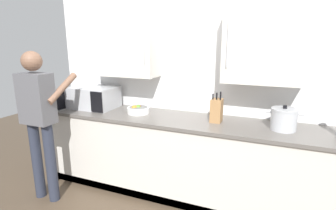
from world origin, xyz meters
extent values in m
cube|color=white|center=(0.00, 1.21, 1.32)|extent=(3.61, 0.10, 2.64)
cube|color=beige|center=(-0.78, 1.00, 1.71)|extent=(0.78, 0.32, 0.82)
cylinder|color=#B7BABF|center=(-0.45, 0.83, 1.71)|extent=(0.01, 0.01, 0.49)
cube|color=beige|center=(0.78, 1.00, 1.71)|extent=(0.78, 0.32, 0.82)
cylinder|color=#B7BABF|center=(0.45, 0.83, 1.71)|extent=(0.01, 0.01, 0.49)
cube|color=beige|center=(0.00, 0.84, 0.43)|extent=(3.27, 0.62, 0.86)
cube|color=#605B56|center=(0.00, 0.84, 0.88)|extent=(3.31, 0.66, 0.03)
cube|color=black|center=(0.00, 0.55, 0.04)|extent=(3.27, 0.04, 0.09)
cube|color=#B7BABF|center=(-1.20, 0.89, 1.03)|extent=(0.56, 0.42, 0.26)
cube|color=beige|center=(-1.28, 0.88, 1.03)|extent=(0.37, 0.35, 0.21)
cube|color=black|center=(-1.00, 0.68, 1.03)|extent=(0.16, 0.01, 0.24)
cube|color=black|center=(-1.51, 0.48, 1.03)|extent=(0.07, 0.41, 0.24)
cylinder|color=white|center=(-0.55, 0.86, 0.93)|extent=(0.26, 0.26, 0.07)
cylinder|color=slate|center=(-0.55, 0.86, 0.95)|extent=(0.21, 0.21, 0.04)
sphere|color=orange|center=(-0.59, 0.83, 0.97)|extent=(0.06, 0.06, 0.06)
sphere|color=orange|center=(-0.59, 0.85, 0.96)|extent=(0.05, 0.05, 0.05)
sphere|color=#5B9333|center=(-0.56, 0.87, 0.97)|extent=(0.06, 0.06, 0.06)
sphere|color=red|center=(-0.56, 0.89, 0.96)|extent=(0.05, 0.05, 0.05)
cube|color=#A37547|center=(0.36, 0.88, 1.02)|extent=(0.11, 0.15, 0.24)
cylinder|color=black|center=(0.32, 0.86, 1.16)|extent=(0.02, 0.02, 0.06)
cylinder|color=black|center=(0.36, 0.86, 1.17)|extent=(0.02, 0.02, 0.07)
cylinder|color=black|center=(0.40, 0.86, 1.18)|extent=(0.02, 0.02, 0.09)
cylinder|color=#B7BABF|center=(1.01, 0.86, 0.99)|extent=(0.24, 0.24, 0.19)
cylinder|color=#B7BABF|center=(1.01, 0.86, 1.10)|extent=(0.24, 0.24, 0.02)
cylinder|color=black|center=(1.01, 0.86, 1.12)|extent=(0.04, 0.04, 0.03)
cylinder|color=#B7BABF|center=(0.86, 0.86, 1.06)|extent=(0.05, 0.02, 0.02)
cylinder|color=#B7BABF|center=(1.15, 0.86, 1.06)|extent=(0.05, 0.02, 0.02)
cylinder|color=#282D3D|center=(-1.46, 0.17, 0.44)|extent=(0.11, 0.11, 0.88)
cylinder|color=#282D3D|center=(-1.26, 0.17, 0.44)|extent=(0.11, 0.11, 0.88)
cube|color=#56565B|center=(-1.36, 0.17, 1.14)|extent=(0.34, 0.20, 0.52)
sphere|color=brown|center=(-1.36, 0.17, 1.53)|extent=(0.20, 0.20, 0.20)
cylinder|color=brown|center=(-1.20, 0.37, 1.23)|extent=(0.08, 0.44, 0.29)
cylinder|color=#56565B|center=(-1.56, 0.17, 1.09)|extent=(0.07, 0.07, 0.45)
camera|label=1|loc=(0.89, -1.77, 1.72)|focal=28.18mm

